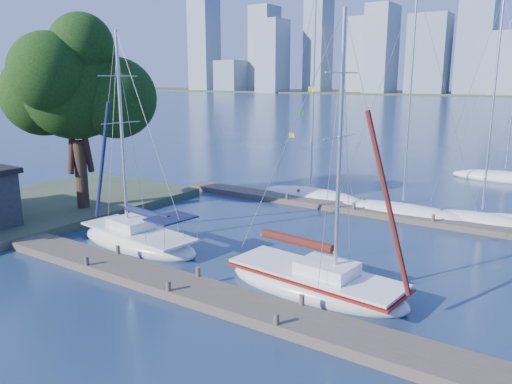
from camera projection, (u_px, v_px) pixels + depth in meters
The scene contains 11 objects.
ground at pixel (184, 292), 20.53m from camera, with size 700.00×700.00×0.00m, color #162B49.
near_dock at pixel (184, 288), 20.48m from camera, with size 26.00×2.00×0.40m, color #4B4037.
far_dock at pixel (373, 212), 32.36m from camera, with size 30.00×1.80×0.36m, color #4B4037.
shore at pixel (17, 211), 32.14m from camera, with size 12.00×22.00×0.50m, color #38472D.
tree at pixel (74, 83), 30.47m from camera, with size 9.22×8.42×12.36m.
sailboat_navy at pixel (137, 230), 25.90m from camera, with size 7.94×3.46×11.48m.
sailboat_maroon at pixel (315, 272), 20.29m from camera, with size 8.12×3.33×11.58m.
bg_boat_1 at pixel (311, 195), 36.59m from camera, with size 8.20×4.64×14.59m.
bg_boat_2 at pixel (402, 211), 32.08m from camera, with size 8.75×2.32×14.35m.
bg_boat_3 at pixel (481, 221), 29.99m from camera, with size 6.82×3.36×13.47m.
bg_boat_7 at pixel (505, 177), 43.15m from camera, with size 8.86×3.46×16.32m.
Camera 1 is at (13.11, -14.23, 8.54)m, focal length 35.00 mm.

